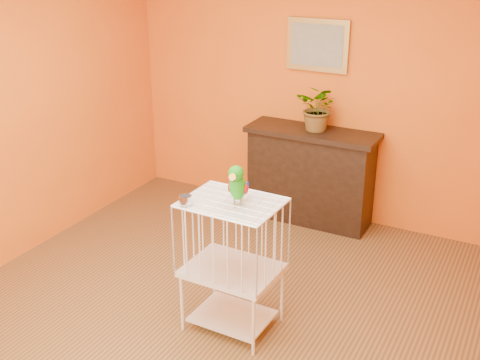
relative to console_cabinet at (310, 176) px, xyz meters
The scene contains 8 objects.
ground 2.08m from the console_cabinet, 91.74° to the right, with size 4.50×4.50×0.00m, color brown.
room_shell 2.30m from the console_cabinet, 91.74° to the right, with size 4.50×4.50×4.50m.
console_cabinet is the anchor object (origin of this frame).
potted_plant 0.66m from the console_cabinet, 41.87° to the left, with size 0.41×0.46×0.36m, color #26722D.
framed_picture 1.28m from the console_cabinet, 107.57° to the left, with size 0.62×0.04×0.50m.
birdcage 1.97m from the console_cabinet, 84.97° to the right, with size 0.67×0.52×1.02m.
feed_cup 2.23m from the console_cabinet, 92.30° to the right, with size 0.09×0.09×0.06m, color silver.
parrot 2.11m from the console_cabinet, 83.42° to the right, with size 0.15×0.27×0.30m.
Camera 1 is at (2.05, -3.26, 2.74)m, focal length 45.00 mm.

